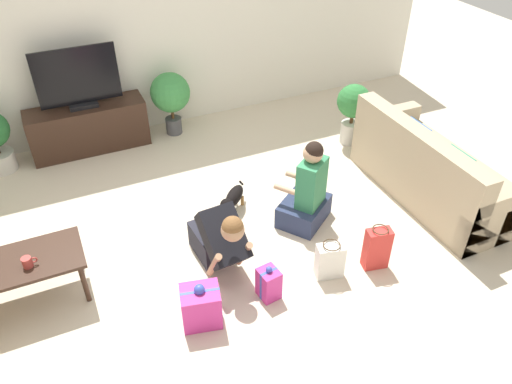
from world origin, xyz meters
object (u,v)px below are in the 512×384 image
person_kneeling (219,239)px  person_sitting (307,194)px  gift_box_b (269,283)px  tv_console (89,128)px  potted_plant_back_right (170,95)px  gift_box_a (201,306)px  gift_bag_b (330,260)px  potted_plant_corner_right (353,107)px  coffee_table (18,267)px  tv (78,81)px  gift_bag_a (377,248)px  dog (233,199)px  sofa_right (431,172)px  mug (28,262)px

person_kneeling → person_sitting: (1.03, 0.25, -0.00)m
person_sitting → gift_box_b: bearing=8.0°
person_kneeling → tv_console: bearing=101.2°
potted_plant_back_right → gift_box_b: bearing=-91.6°
person_sitting → gift_box_a: (-1.40, -0.77, -0.16)m
potted_plant_back_right → gift_bag_b: 3.12m
potted_plant_back_right → potted_plant_corner_right: size_ratio=1.06×
coffee_table → gift_box_a: size_ratio=2.46×
tv → person_sitting: (1.75, -2.35, -0.56)m
potted_plant_corner_right → gift_bag_a: size_ratio=1.76×
dog → gift_bag_a: gift_bag_a is taller
sofa_right → person_sitting: person_sitting is taller
sofa_right → gift_bag_a: size_ratio=4.29×
coffee_table → dog: size_ratio=2.56×
potted_plant_corner_right → person_kneeling: bearing=-148.6°
person_kneeling → gift_bag_b: (0.85, -0.50, -0.17)m
mug → tv: bearing=70.9°
tv_console → potted_plant_back_right: size_ratio=1.69×
tv_console → mug: tv_console is taller
dog → gift_box_a: bearing=-78.5°
tv_console → person_sitting: size_ratio=1.47×
gift_box_a → gift_box_b: gift_box_a is taller
gift_box_a → gift_bag_a: gift_bag_a is taller
person_sitting → gift_box_b: (-0.78, -0.75, -0.19)m
gift_bag_a → gift_bag_b: size_ratio=1.21×
coffee_table → gift_bag_a: bearing=-16.5°
person_sitting → mug: size_ratio=7.91×
potted_plant_corner_right → person_kneeling: person_kneeling is taller
sofa_right → gift_box_a: (-2.82, -0.62, -0.13)m
dog → gift_bag_a: (0.90, -1.25, 0.03)m
tv → gift_bag_b: tv is taller
person_kneeling → mug: size_ratio=6.79×
gift_bag_b → coffee_table: bearing=162.3°
coffee_table → gift_box_a: bearing=-32.6°
person_sitting → mug: 2.58m
potted_plant_back_right → mug: size_ratio=6.88×
dog → gift_box_a: gift_box_a is taller
gift_box_a → coffee_table: bearing=147.4°
mug → sofa_right: bearing=-1.6°
coffee_table → dog: coffee_table is taller
coffee_table → mug: bearing=-43.1°
dog → gift_box_b: gift_box_b is taller
tv → gift_box_b: tv is taller
coffee_table → gift_bag_a: 3.06m
person_kneeling → gift_box_b: bearing=-67.7°
coffee_table → tv_console: bearing=68.3°
coffee_table → tv: bearing=68.3°
potted_plant_corner_right → gift_bag_a: (-1.00, -1.98, -0.28)m
dog → gift_box_b: (-0.15, -1.18, -0.04)m
sofa_right → tv: 4.08m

